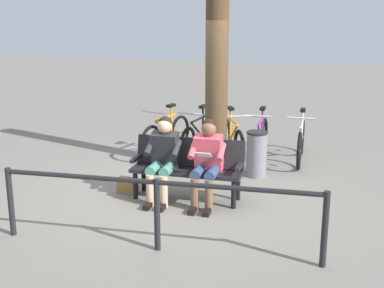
% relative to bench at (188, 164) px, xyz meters
% --- Properties ---
extents(ground_plane, '(40.00, 40.00, 0.00)m').
position_rel_bench_xyz_m(ground_plane, '(0.24, -0.07, -0.51)').
color(ground_plane, slate).
extents(bench, '(1.60, 0.48, 0.87)m').
position_rel_bench_xyz_m(bench, '(0.00, 0.00, 0.00)').
color(bench, black).
rests_on(bench, ground).
extents(person_reading, '(0.49, 0.76, 1.20)m').
position_rel_bench_xyz_m(person_reading, '(-0.32, 0.17, 0.16)').
color(person_reading, '#D84C59').
rests_on(person_reading, ground).
extents(person_companion, '(0.49, 0.76, 1.20)m').
position_rel_bench_xyz_m(person_companion, '(0.32, 0.16, 0.16)').
color(person_companion, '#262628').
rests_on(person_companion, ground).
extents(handbag, '(0.32, 0.19, 0.24)m').
position_rel_bench_xyz_m(handbag, '(0.91, 0.08, -0.39)').
color(handbag, olive).
rests_on(handbag, ground).
extents(tree_trunk, '(0.37, 0.37, 3.83)m').
position_rel_bench_xyz_m(tree_trunk, '(-0.10, -1.40, 1.41)').
color(tree_trunk, '#4C3823').
rests_on(tree_trunk, ground).
extents(litter_bin, '(0.35, 0.35, 0.75)m').
position_rel_bench_xyz_m(litter_bin, '(-0.82, -1.25, -0.13)').
color(litter_bin, slate).
rests_on(litter_bin, ground).
extents(bicycle_silver, '(0.48, 1.68, 0.94)m').
position_rel_bench_xyz_m(bicycle_silver, '(-1.47, -2.30, -0.15)').
color(bicycle_silver, black).
rests_on(bicycle_silver, ground).
extents(bicycle_black, '(0.48, 1.68, 0.94)m').
position_rel_bench_xyz_m(bicycle_black, '(-0.74, -2.28, -0.15)').
color(bicycle_black, black).
rests_on(bicycle_black, ground).
extents(bicycle_orange, '(0.76, 1.56, 0.94)m').
position_rel_bench_xyz_m(bicycle_orange, '(-0.25, -2.15, -0.15)').
color(bicycle_orange, black).
rests_on(bicycle_orange, ground).
extents(bicycle_red, '(0.48, 1.67, 0.94)m').
position_rel_bench_xyz_m(bicycle_red, '(0.39, -2.18, -0.15)').
color(bicycle_red, black).
rests_on(bicycle_red, ground).
extents(bicycle_blue, '(0.58, 1.64, 0.94)m').
position_rel_bench_xyz_m(bicycle_blue, '(1.02, -2.13, -0.15)').
color(bicycle_blue, black).
rests_on(bicycle_blue, ground).
extents(railing_fence, '(3.73, 0.23, 0.85)m').
position_rel_bench_xyz_m(railing_fence, '(-0.11, 1.72, 0.10)').
color(railing_fence, black).
rests_on(railing_fence, ground).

